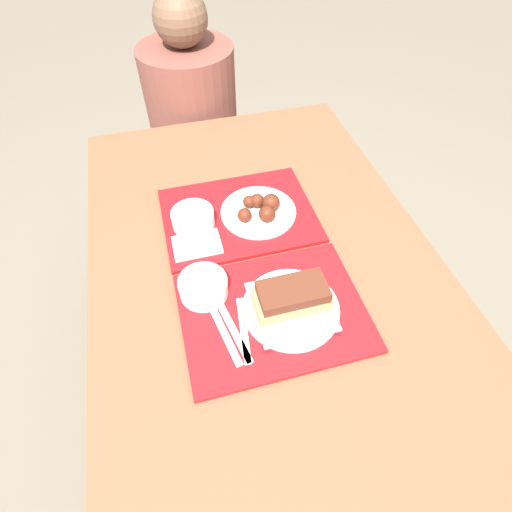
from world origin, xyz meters
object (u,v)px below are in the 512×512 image
(tray_near, at_px, (273,312))
(tray_far, at_px, (239,215))
(brisket_sandwich_plate, at_px, (292,302))
(person_seated_across, at_px, (191,102))
(bowl_coleslaw_far, at_px, (193,218))
(wings_plate_far, at_px, (260,209))
(bowl_coleslaw_near, at_px, (203,286))

(tray_near, xyz_separation_m, tray_far, (-0.00, 0.34, 0.00))
(brisket_sandwich_plate, height_order, person_seated_across, person_seated_across)
(bowl_coleslaw_far, bearing_deg, wings_plate_far, -1.48)
(tray_near, height_order, brisket_sandwich_plate, brisket_sandwich_plate)
(tray_far, bearing_deg, wings_plate_far, -15.18)
(tray_near, relative_size, brisket_sandwich_plate, 1.88)
(wings_plate_far, bearing_deg, tray_far, 164.82)
(bowl_coleslaw_far, distance_m, person_seated_across, 0.78)
(wings_plate_far, bearing_deg, bowl_coleslaw_far, 178.52)
(tray_far, bearing_deg, person_seated_across, 91.78)
(bowl_coleslaw_near, distance_m, brisket_sandwich_plate, 0.21)
(tray_far, height_order, wings_plate_far, wings_plate_far)
(tray_far, relative_size, wings_plate_far, 1.98)
(brisket_sandwich_plate, xyz_separation_m, wings_plate_far, (0.02, 0.33, -0.01))
(tray_near, xyz_separation_m, person_seated_across, (-0.03, 1.10, -0.05))
(tray_near, height_order, bowl_coleslaw_far, bowl_coleslaw_far)
(tray_near, bearing_deg, bowl_coleslaw_near, 147.55)
(bowl_coleslaw_near, height_order, person_seated_across, person_seated_across)
(brisket_sandwich_plate, distance_m, person_seated_across, 1.11)
(tray_far, xyz_separation_m, brisket_sandwich_plate, (0.04, -0.35, 0.04))
(tray_far, bearing_deg, tray_near, -89.67)
(bowl_coleslaw_far, relative_size, wings_plate_far, 0.54)
(tray_near, xyz_separation_m, wings_plate_far, (0.06, 0.33, 0.02))
(bowl_coleslaw_near, xyz_separation_m, person_seated_across, (0.12, 1.01, -0.08))
(wings_plate_far, xyz_separation_m, person_seated_across, (-0.08, 0.77, -0.07))
(brisket_sandwich_plate, relative_size, bowl_coleslaw_far, 1.95)
(tray_near, distance_m, tray_far, 0.34)
(brisket_sandwich_plate, distance_m, bowl_coleslaw_far, 0.38)
(bowl_coleslaw_near, bearing_deg, wings_plate_far, 48.59)
(tray_far, bearing_deg, bowl_coleslaw_far, -175.15)
(bowl_coleslaw_far, distance_m, wings_plate_far, 0.19)
(tray_far, relative_size, bowl_coleslaw_near, 3.66)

